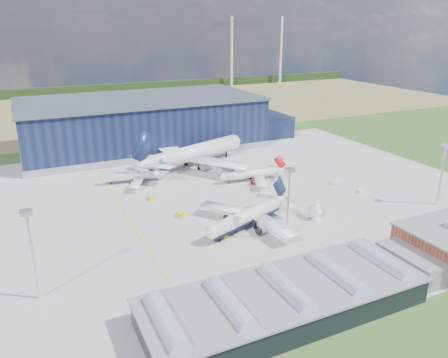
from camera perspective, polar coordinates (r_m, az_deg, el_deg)
ground at (r=155.06m, az=-1.10°, el=-4.05°), size 600.00×600.00×0.00m
apron at (r=163.50m, az=-2.54°, el=-2.77°), size 220.00×160.00×0.08m
farmland at (r=359.78m, az=-15.91°, el=8.89°), size 600.00×220.00×0.01m
treeline at (r=437.37m, az=-17.87°, el=11.02°), size 600.00×8.00×8.00m
hangar at (r=237.95m, az=-10.03°, el=7.02°), size 145.00×62.00×26.10m
glass_concourse at (r=104.61m, az=9.66°, el=-14.71°), size 78.00×23.00×8.60m
light_mast_west at (r=109.97m, az=-23.95°, el=-7.38°), size 2.60×2.60×23.00m
light_mast_center at (r=129.45m, az=8.42°, el=-1.80°), size 2.60×2.60×23.00m
light_mast_east at (r=172.81m, az=26.72°, el=1.76°), size 2.60×2.60×23.00m
airliner_navy at (r=139.24m, az=2.97°, el=-4.01°), size 51.23×50.73×12.98m
airliner_red at (r=181.60m, az=3.50°, el=1.18°), size 33.48×32.90×9.89m
airliner_widebody at (r=199.27m, az=-3.76°, el=4.56°), size 83.91×83.10×21.29m
airliner_regional at (r=183.21m, az=-11.87°, el=0.85°), size 33.17×32.68×9.27m
gse_tug_a at (r=150.32m, az=-5.58°, el=-4.62°), size 2.98×4.07×1.53m
gse_tug_b at (r=135.83m, az=0.20°, el=-7.38°), size 2.44×3.02×1.14m
gse_van_a at (r=110.03m, az=-0.99°, el=-14.02°), size 6.00×3.13×2.51m
gse_cart_a at (r=178.46m, az=17.39°, el=-1.52°), size 2.57×3.34×1.29m
gse_van_b at (r=184.70m, az=14.47°, el=-0.41°), size 4.19×4.40×1.91m
gse_tug_c at (r=165.75m, az=-9.44°, el=-2.47°), size 2.30×3.32×1.36m
gse_cart_b at (r=201.60m, az=-5.89°, el=1.72°), size 3.74×3.67×1.36m
airstair at (r=150.88m, az=11.49°, el=-4.45°), size 3.90×5.78×3.44m
car_b at (r=135.31m, az=19.73°, el=-8.71°), size 4.03×1.71×1.29m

